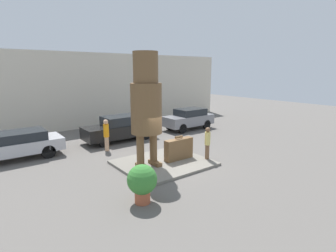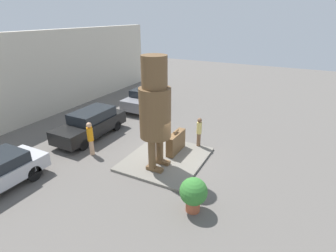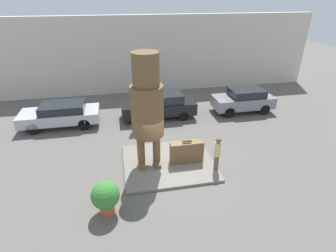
{
  "view_description": "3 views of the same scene",
  "coord_description": "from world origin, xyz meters",
  "px_view_note": "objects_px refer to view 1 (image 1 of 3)",
  "views": [
    {
      "loc": [
        -7.19,
        -9.81,
        4.51
      ],
      "look_at": [
        0.29,
        0.01,
        1.88
      ],
      "focal_mm": 28.0,
      "sensor_mm": 36.0,
      "label": 1
    },
    {
      "loc": [
        -10.24,
        -5.39,
        6.8
      ],
      "look_at": [
        0.33,
        0.05,
        1.73
      ],
      "focal_mm": 28.0,
      "sensor_mm": 36.0,
      "label": 2
    },
    {
      "loc": [
        -2.01,
        -10.14,
        7.37
      ],
      "look_at": [
        -0.02,
        0.02,
        2.03
      ],
      "focal_mm": 28.0,
      "sensor_mm": 36.0,
      "label": 3
    }
  ],
  "objects_px": {
    "statue_figure": "(146,101)",
    "giant_suitcase": "(179,149)",
    "worker_hivis": "(106,134)",
    "parked_car_black": "(121,128)",
    "tourist": "(207,142)",
    "planter_pot": "(142,181)",
    "parked_car_silver": "(15,144)",
    "parked_car_grey": "(189,118)"
  },
  "relations": [
    {
      "from": "statue_figure",
      "to": "planter_pot",
      "type": "height_order",
      "value": "statue_figure"
    },
    {
      "from": "tourist",
      "to": "parked_car_silver",
      "type": "xyz_separation_m",
      "value": [
        -7.62,
        6.17,
        -0.23
      ]
    },
    {
      "from": "statue_figure",
      "to": "parked_car_grey",
      "type": "distance_m",
      "value": 9.02
    },
    {
      "from": "statue_figure",
      "to": "parked_car_silver",
      "type": "xyz_separation_m",
      "value": [
        -4.69,
        5.16,
        -2.37
      ]
    },
    {
      "from": "statue_figure",
      "to": "tourist",
      "type": "xyz_separation_m",
      "value": [
        2.93,
        -1.02,
        -2.14
      ]
    },
    {
      "from": "tourist",
      "to": "planter_pot",
      "type": "bearing_deg",
      "value": -161.19
    },
    {
      "from": "planter_pot",
      "to": "tourist",
      "type": "bearing_deg",
      "value": 18.81
    },
    {
      "from": "planter_pot",
      "to": "parked_car_grey",
      "type": "bearing_deg",
      "value": 40.59
    },
    {
      "from": "worker_hivis",
      "to": "planter_pot",
      "type": "bearing_deg",
      "value": -103.83
    },
    {
      "from": "giant_suitcase",
      "to": "worker_hivis",
      "type": "xyz_separation_m",
      "value": [
        -2.11,
        3.86,
        0.34
      ]
    },
    {
      "from": "parked_car_silver",
      "to": "worker_hivis",
      "type": "xyz_separation_m",
      "value": [
        4.33,
        -1.49,
        0.21
      ]
    },
    {
      "from": "planter_pot",
      "to": "giant_suitcase",
      "type": "bearing_deg",
      "value": 33.98
    },
    {
      "from": "parked_car_silver",
      "to": "statue_figure",
      "type": "bearing_deg",
      "value": 132.27
    },
    {
      "from": "giant_suitcase",
      "to": "parked_car_grey",
      "type": "relative_size",
      "value": 0.39
    },
    {
      "from": "planter_pot",
      "to": "parked_car_black",
      "type": "bearing_deg",
      "value": 67.48
    },
    {
      "from": "giant_suitcase",
      "to": "tourist",
      "type": "xyz_separation_m",
      "value": [
        1.18,
        -0.82,
        0.36
      ]
    },
    {
      "from": "parked_car_grey",
      "to": "parked_car_silver",
      "type": "bearing_deg",
      "value": -0.48
    },
    {
      "from": "planter_pot",
      "to": "statue_figure",
      "type": "bearing_deg",
      "value": 54.26
    },
    {
      "from": "tourist",
      "to": "worker_hivis",
      "type": "relative_size",
      "value": 0.9
    },
    {
      "from": "parked_car_grey",
      "to": "worker_hivis",
      "type": "bearing_deg",
      "value": 10.56
    },
    {
      "from": "statue_figure",
      "to": "parked_car_silver",
      "type": "distance_m",
      "value": 7.36
    },
    {
      "from": "tourist",
      "to": "parked_car_grey",
      "type": "height_order",
      "value": "tourist"
    },
    {
      "from": "worker_hivis",
      "to": "parked_car_black",
      "type": "bearing_deg",
      "value": 42.08
    },
    {
      "from": "parked_car_silver",
      "to": "parked_car_grey",
      "type": "height_order",
      "value": "parked_car_grey"
    },
    {
      "from": "tourist",
      "to": "parked_car_grey",
      "type": "relative_size",
      "value": 0.41
    },
    {
      "from": "parked_car_silver",
      "to": "worker_hivis",
      "type": "bearing_deg",
      "value": 161.01
    },
    {
      "from": "statue_figure",
      "to": "worker_hivis",
      "type": "distance_m",
      "value": 4.27
    },
    {
      "from": "parked_car_black",
      "to": "worker_hivis",
      "type": "xyz_separation_m",
      "value": [
        -1.71,
        -1.54,
        0.15
      ]
    },
    {
      "from": "parked_car_silver",
      "to": "parked_car_black",
      "type": "bearing_deg",
      "value": -179.52
    },
    {
      "from": "parked_car_black",
      "to": "planter_pot",
      "type": "height_order",
      "value": "parked_car_black"
    },
    {
      "from": "parked_car_silver",
      "to": "worker_hivis",
      "type": "relative_size",
      "value": 2.53
    },
    {
      "from": "giant_suitcase",
      "to": "parked_car_silver",
      "type": "distance_m",
      "value": 8.38
    },
    {
      "from": "tourist",
      "to": "planter_pot",
      "type": "distance_m",
      "value": 5.13
    },
    {
      "from": "giant_suitcase",
      "to": "parked_car_silver",
      "type": "xyz_separation_m",
      "value": [
        -6.44,
        5.35,
        0.13
      ]
    },
    {
      "from": "statue_figure",
      "to": "giant_suitcase",
      "type": "relative_size",
      "value": 3.32
    },
    {
      "from": "tourist",
      "to": "worker_hivis",
      "type": "bearing_deg",
      "value": 125.09
    },
    {
      "from": "statue_figure",
      "to": "worker_hivis",
      "type": "height_order",
      "value": "statue_figure"
    },
    {
      "from": "statue_figure",
      "to": "planter_pot",
      "type": "distance_m",
      "value": 4.05
    },
    {
      "from": "parked_car_grey",
      "to": "worker_hivis",
      "type": "xyz_separation_m",
      "value": [
        -7.46,
        -1.39,
        0.14
      ]
    },
    {
      "from": "parked_car_grey",
      "to": "worker_hivis",
      "type": "distance_m",
      "value": 7.59
    },
    {
      "from": "tourist",
      "to": "parked_car_silver",
      "type": "height_order",
      "value": "tourist"
    },
    {
      "from": "tourist",
      "to": "parked_car_black",
      "type": "distance_m",
      "value": 6.43
    }
  ]
}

